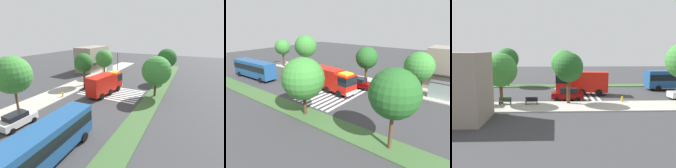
{
  "view_description": "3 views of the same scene",
  "coord_description": "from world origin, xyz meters",
  "views": [
    {
      "loc": [
        -28.79,
        -13.17,
        10.93
      ],
      "look_at": [
        -1.47,
        0.14,
        1.58
      ],
      "focal_mm": 26.87,
      "sensor_mm": 36.0,
      "label": 1
    },
    {
      "loc": [
        15.94,
        -22.03,
        10.97
      ],
      "look_at": [
        -1.94,
        1.01,
        1.4
      ],
      "focal_mm": 30.54,
      "sensor_mm": 36.0,
      "label": 2
    },
    {
      "loc": [
        1.27,
        36.74,
        7.24
      ],
      "look_at": [
        -0.02,
        0.59,
        1.7
      ],
      "focal_mm": 36.21,
      "sensor_mm": 36.0,
      "label": 3
    }
  ],
  "objects": [
    {
      "name": "ground_plane",
      "position": [
        0.0,
        0.0,
        0.0
      ],
      "size": [
        120.0,
        120.0,
        0.0
      ],
      "primitive_type": "plane",
      "color": "#38383A"
    },
    {
      "name": "sidewalk",
      "position": [
        0.0,
        8.79,
        0.07
      ],
      "size": [
        60.0,
        5.12,
        0.14
      ],
      "primitive_type": "cube",
      "color": "#ADA89E",
      "rests_on": "ground_plane"
    },
    {
      "name": "median_strip",
      "position": [
        0.0,
        -7.73,
        0.07
      ],
      "size": [
        60.0,
        3.0,
        0.14
      ],
      "primitive_type": "cube",
      "color": "#3D6033",
      "rests_on": "ground_plane"
    },
    {
      "name": "crosswalk",
      "position": [
        -1.86,
        0.0,
        0.01
      ],
      "size": [
        6.75,
        11.21,
        0.01
      ],
      "color": "silver",
      "rests_on": "ground_plane"
    },
    {
      "name": "fire_truck",
      "position": [
        -2.68,
        0.82,
        2.09
      ],
      "size": [
        8.65,
        3.55,
        3.72
      ],
      "rotation": [
        0.0,
        0.0,
        -0.13
      ],
      "color": "red",
      "rests_on": "ground_plane"
    },
    {
      "name": "parked_car_west",
      "position": [
        -17.52,
        5.03,
        0.9
      ],
      "size": [
        4.38,
        2.13,
        1.74
      ],
      "rotation": [
        0.0,
        0.0,
        0.01
      ],
      "color": "silver",
      "rests_on": "ground_plane"
    },
    {
      "name": "parked_car_mid",
      "position": [
        -0.39,
        5.03,
        0.91
      ],
      "size": [
        4.53,
        2.06,
        1.79
      ],
      "rotation": [
        0.0,
        0.0,
        -0.01
      ],
      "color": "#720505",
      "rests_on": "ground_plane"
    },
    {
      "name": "transit_bus",
      "position": [
        -20.37,
        -2.8,
        2.08
      ],
      "size": [
        10.96,
        3.09,
        3.51
      ],
      "rotation": [
        0.0,
        0.0,
        3.17
      ],
      "color": "navy",
      "rests_on": "ground_plane"
    },
    {
      "name": "bus_stop_shelter",
      "position": [
        11.94,
        7.69,
        1.89
      ],
      "size": [
        3.5,
        1.4,
        2.46
      ],
      "color": "#4C4C51",
      "rests_on": "sidewalk"
    },
    {
      "name": "bench_near_shelter",
      "position": [
        7.94,
        7.69,
        0.59
      ],
      "size": [
        1.6,
        0.5,
        0.9
      ],
      "color": "#2D472D",
      "rests_on": "sidewalk"
    },
    {
      "name": "bench_west_of_shelter",
      "position": [
        4.49,
        7.69,
        0.59
      ],
      "size": [
        1.6,
        0.5,
        0.9
      ],
      "color": "black",
      "rests_on": "sidewalk"
    },
    {
      "name": "sidewalk_tree_far_west",
      "position": [
        -24.19,
        7.23,
        4.91
      ],
      "size": [
        3.76,
        3.76,
        6.69
      ],
      "color": "#47301E",
      "rests_on": "sidewalk"
    },
    {
      "name": "sidewalk_tree_west",
      "position": [
        -15.81,
        7.23,
        5.78
      ],
      "size": [
        4.85,
        4.85,
        8.08
      ],
      "color": "#513823",
      "rests_on": "sidewalk"
    },
    {
      "name": "sidewalk_tree_center",
      "position": [
        -0.37,
        7.23,
        4.9
      ],
      "size": [
        3.91,
        3.91,
        6.75
      ],
      "color": "#513823",
      "rests_on": "sidewalk"
    },
    {
      "name": "sidewalk_tree_east",
      "position": [
        8.5,
        7.23,
        4.6
      ],
      "size": [
        4.42,
        4.42,
        6.69
      ],
      "color": "#513823",
      "rests_on": "sidewalk"
    },
    {
      "name": "median_tree_far_west",
      "position": [
        -0.28,
        -7.73,
        4.65
      ],
      "size": [
        5.02,
        5.02,
        7.03
      ],
      "color": "#47301E",
      "rests_on": "median_strip"
    },
    {
      "name": "median_tree_west",
      "position": [
        10.68,
        -7.73,
        5.36
      ],
      "size": [
        4.31,
        4.31,
        7.39
      ],
      "color": "#513823",
      "rests_on": "median_strip"
    },
    {
      "name": "fire_hydrant",
      "position": [
        -7.78,
        6.73,
        0.49
      ],
      "size": [
        0.28,
        0.28,
        0.7
      ],
      "primitive_type": "cylinder",
      "color": "gold",
      "rests_on": "sidewalk"
    }
  ]
}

